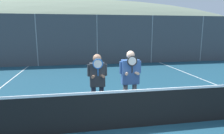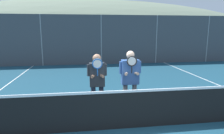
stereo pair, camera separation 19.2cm
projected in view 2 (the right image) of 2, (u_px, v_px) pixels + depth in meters
name	position (u px, v px, depth m)	size (l,w,h in m)	color
ground_plane	(135.00, 128.00, 4.84)	(120.00, 120.00, 0.00)	navy
hill_distant	(87.00, 38.00, 56.49)	(101.21, 56.23, 19.68)	slate
clubhouse_building	(90.00, 35.00, 20.57)	(24.96, 5.50, 3.46)	beige
fence_back	(101.00, 40.00, 13.39)	(23.28, 0.06, 3.30)	gray
tennis_net	(136.00, 108.00, 4.75)	(12.06, 0.09, 1.05)	gray
court_line_right_sideline	(221.00, 86.00, 8.38)	(0.05, 16.00, 0.01)	white
player_leftmost	(97.00, 79.00, 5.42)	(0.54, 0.34, 1.70)	#232838
player_center_left	(130.00, 77.00, 5.51)	(0.61, 0.34, 1.77)	#56565B
car_far_left	(15.00, 48.00, 16.12)	(4.02, 1.90, 1.76)	navy
car_left_of_center	(76.00, 47.00, 16.49)	(4.43, 1.99, 1.76)	slate
car_center	(137.00, 46.00, 17.06)	(4.48, 1.92, 1.84)	black
car_right_of_center	(193.00, 46.00, 17.84)	(4.66, 1.96, 1.77)	#B2B7BC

